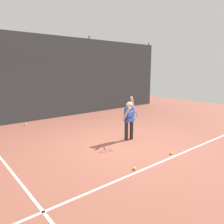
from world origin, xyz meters
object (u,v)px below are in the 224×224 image
tennis_ball_3 (25,124)px  tennis_ball_0 (171,153)px  tennis_ball_2 (99,116)px  tennis_ball_1 (134,168)px  tennis_player (129,117)px

tennis_ball_3 → tennis_ball_0: bearing=-70.5°
tennis_ball_2 → tennis_ball_0: bearing=-104.6°
tennis_ball_1 → tennis_ball_3: bearing=95.9°
tennis_player → tennis_ball_0: (0.02, -1.57, -0.69)m
tennis_ball_0 → tennis_player: bearing=90.5°
tennis_ball_1 → tennis_ball_3: size_ratio=1.00×
tennis_player → tennis_ball_3: 4.43m
tennis_ball_0 → tennis_ball_3: 5.84m
tennis_ball_0 → tennis_ball_3: same height
tennis_player → tennis_ball_2: 3.64m
tennis_ball_0 → tennis_ball_3: bearing=109.5°
tennis_ball_1 → tennis_ball_3: (-0.57, 5.51, 0.00)m
tennis_player → tennis_ball_3: tennis_player is taller
tennis_ball_0 → tennis_ball_2: bearing=75.4°
tennis_ball_1 → tennis_ball_2: 5.59m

